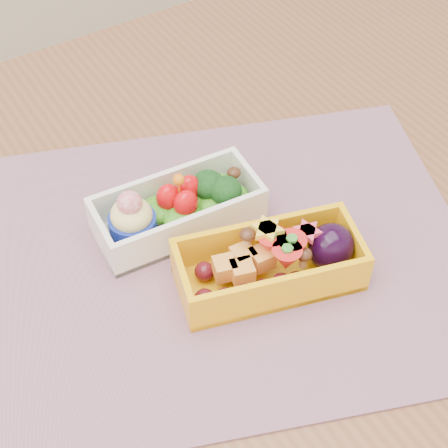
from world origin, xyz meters
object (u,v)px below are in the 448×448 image
bento_white (177,209)px  table (176,315)px  placemat (220,257)px  bento_yellow (273,263)px

bento_white → table: bearing=-124.9°
placemat → bento_yellow: size_ratio=2.65×
table → bento_yellow: (0.07, -0.08, 0.13)m
placemat → bento_yellow: (0.03, -0.05, 0.03)m
placemat → bento_white: (-0.01, 0.06, 0.02)m
table → bento_white: bearing=50.3°
bento_yellow → placemat: bearing=133.6°
placemat → bento_yellow: bearing=-62.3°
table → placemat: bearing=-32.4°
bento_white → bento_yellow: bento_white is taller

